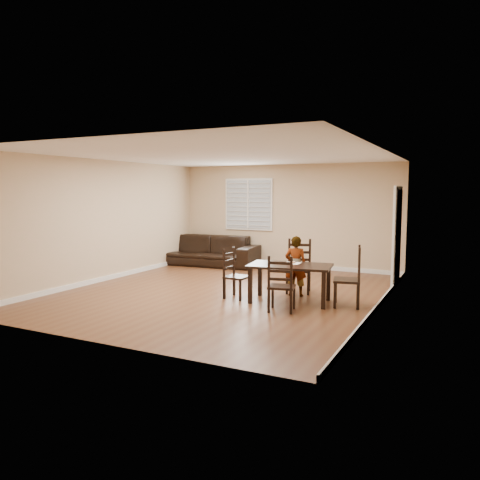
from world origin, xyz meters
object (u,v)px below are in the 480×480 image
Objects in this scene: chair_left at (232,275)px; child at (296,266)px; dining_table at (290,270)px; donut at (293,262)px; sofa at (208,250)px; chair_near at (299,268)px; chair_far at (281,287)px; chair_right at (354,279)px.

child is (1.03, 0.67, 0.15)m from chair_left.
donut is (-0.01, 0.17, 0.11)m from dining_table.
chair_near is at bearing -36.85° from sofa.
dining_table is 1.13m from chair_left.
chair_near reaches higher than chair_far.
chair_far is at bearing -51.23° from sofa.
child is (0.08, -0.41, 0.10)m from chair_near.
chair_left is 1.24m from child.
chair_left is 1.18m from donut.
chair_right is 0.39× the size of sofa.
chair_near is 1.13× the size of chair_left.
donut is at bearing -102.03° from chair_right.
chair_right reaches higher than sofa.
chair_left reaches higher than sofa.
sofa is at bearing -57.93° from chair_far.
donut is (-0.13, 0.94, 0.28)m from chair_far.
chair_right reaches higher than dining_table.
dining_table is at bearing -79.52° from chair_left.
child is 0.39m from donut.
child is (-1.20, 0.35, 0.10)m from chair_right.
child reaches higher than sofa.
chair_near is at bearing -92.24° from chair_far.
chair_right is (1.00, 0.95, 0.05)m from chair_far.
sofa is (-3.49, 3.04, -0.20)m from dining_table.
sofa is at bearing -43.39° from child.
chair_right is 0.92× the size of child.
chair_far is 0.35× the size of sofa.
child is at bearing -92.62° from chair_far.
dining_table is 1.68× the size of chair_left.
chair_near is 3.95m from sofa.
chair_near reaches higher than sofa.
dining_table is at bearing -87.85° from donut.
chair_far is 0.99m from donut.
sofa is (-3.49, 2.88, -0.31)m from donut.
chair_left is at bearing -57.88° from sofa.
dining_table is at bearing -92.45° from chair_far.
chair_near is at bearing -86.70° from child.
sofa reaches higher than dining_table.
chair_left is 0.81× the size of child.
sofa is (-2.38, 3.18, -0.03)m from chair_left.
chair_right is (2.24, 0.32, 0.06)m from chair_left.
chair_near is 1.45m from chair_left.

